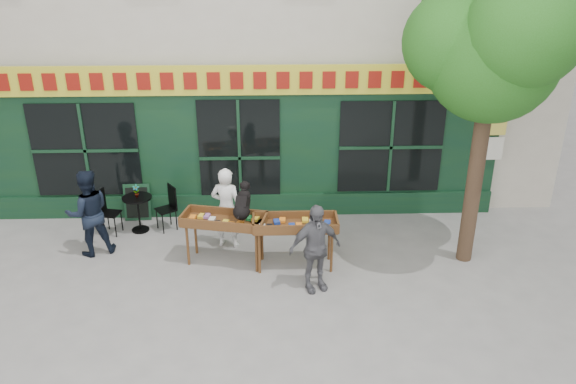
% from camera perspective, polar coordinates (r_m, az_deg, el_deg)
% --- Properties ---
extents(ground, '(80.00, 80.00, 0.00)m').
position_cam_1_polar(ground, '(10.41, -5.26, -7.94)').
color(ground, slate).
rests_on(ground, ground).
extents(street_tree, '(3.05, 2.90, 5.60)m').
position_cam_1_polar(street_tree, '(10.01, 20.41, 14.60)').
color(street_tree, '#382619').
rests_on(street_tree, ground).
extents(book_cart_center, '(1.60, 0.93, 0.99)m').
position_cam_1_polar(book_cart_center, '(10.31, -6.51, -3.12)').
color(book_cart_center, '#5B341A').
rests_on(book_cart_center, ground).
extents(dog, '(0.46, 0.66, 0.60)m').
position_cam_1_polar(dog, '(10.04, -4.66, -0.85)').
color(dog, black).
rests_on(dog, book_cart_center).
extents(woman, '(0.67, 0.51, 1.63)m').
position_cam_1_polar(woman, '(10.89, -6.26, -1.61)').
color(woman, white).
rests_on(woman, ground).
extents(book_cart_right, '(1.50, 0.62, 0.99)m').
position_cam_1_polar(book_cart_right, '(10.11, 0.73, -3.52)').
color(book_cart_right, '#5B341A').
rests_on(book_cart_right, ground).
extents(man_right, '(1.00, 0.68, 1.58)m').
position_cam_1_polar(man_right, '(9.48, 2.75, -5.72)').
color(man_right, '#525257').
rests_on(man_right, ground).
extents(bistro_table, '(0.60, 0.60, 0.76)m').
position_cam_1_polar(bistro_table, '(11.91, -14.99, -1.47)').
color(bistro_table, black).
rests_on(bistro_table, ground).
extents(bistro_chair_left, '(0.43, 0.42, 0.95)m').
position_cam_1_polar(bistro_chair_left, '(12.00, -18.05, -1.60)').
color(bistro_chair_left, black).
rests_on(bistro_chair_left, ground).
extents(bistro_chair_right, '(0.50, 0.50, 0.95)m').
position_cam_1_polar(bistro_chair_right, '(11.87, -11.97, -1.18)').
color(bistro_chair_right, black).
rests_on(bistro_chair_right, ground).
extents(potted_plant, '(0.15, 0.10, 0.27)m').
position_cam_1_polar(potted_plant, '(11.77, -15.17, 0.10)').
color(potted_plant, gray).
rests_on(potted_plant, bistro_table).
extents(man_left, '(1.02, 0.92, 1.70)m').
position_cam_1_polar(man_left, '(11.19, -19.60, -2.02)').
color(man_left, black).
rests_on(man_left, ground).
extents(chalkboard, '(0.57, 0.22, 0.79)m').
position_cam_1_polar(chalkboard, '(12.48, -15.07, -1.03)').
color(chalkboard, black).
rests_on(chalkboard, ground).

